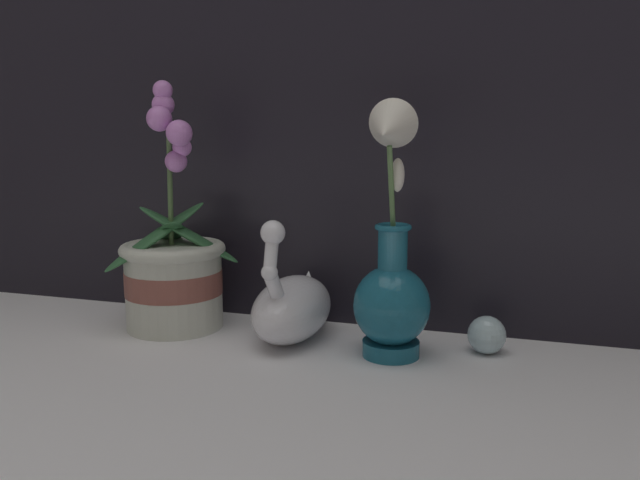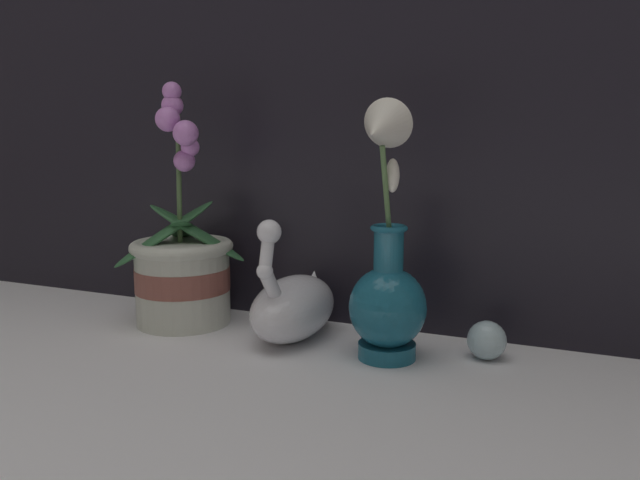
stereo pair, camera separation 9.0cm
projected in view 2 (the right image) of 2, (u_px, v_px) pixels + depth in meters
name	position (u px, v px, depth m)	size (l,w,h in m)	color
ground_plane	(270.00, 362.00, 0.84)	(2.80, 2.80, 0.00)	white
orchid_potted_plant	(182.00, 268.00, 1.01)	(0.19, 0.19, 0.38)	beige
swan_figurine	(294.00, 304.00, 0.93)	(0.11, 0.20, 0.19)	white
blue_vase	(387.00, 279.00, 0.83)	(0.11, 0.14, 0.35)	#195B75
glass_sphere	(487.00, 340.00, 0.85)	(0.05, 0.05, 0.05)	silver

